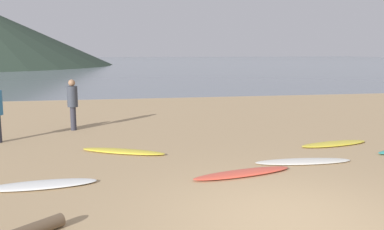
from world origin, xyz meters
TOP-DOWN VIEW (x-y plane):
  - ground_plane at (0.00, 10.00)m, footprint 120.00×120.00m
  - ocean_water at (0.00, 65.85)m, footprint 140.00×100.00m
  - surfboard_2 at (-3.92, 2.29)m, footprint 2.07×0.74m
  - surfboard_3 at (-2.35, 4.60)m, footprint 2.17×1.34m
  - surfboard_4 at (-0.00, 2.30)m, footprint 2.25×0.92m
  - surfboard_5 at (1.63, 2.95)m, footprint 2.25×0.66m
  - surfboard_6 at (3.20, 4.44)m, footprint 2.09×0.88m
  - person_0 at (-3.81, 7.84)m, footprint 0.32×0.32m

SIDE VIEW (x-z plane):
  - ground_plane at x=0.00m, z-range -0.20..0.00m
  - ocean_water at x=0.00m, z-range 0.00..0.00m
  - surfboard_5 at x=1.63m, z-range 0.00..0.06m
  - surfboard_2 at x=-3.92m, z-range 0.00..0.07m
  - surfboard_6 at x=3.20m, z-range 0.00..0.08m
  - surfboard_3 at x=-2.35m, z-range 0.00..0.08m
  - surfboard_4 at x=0.00m, z-range 0.00..0.09m
  - person_0 at x=-3.81m, z-range 0.14..1.74m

